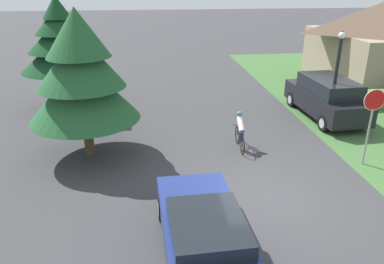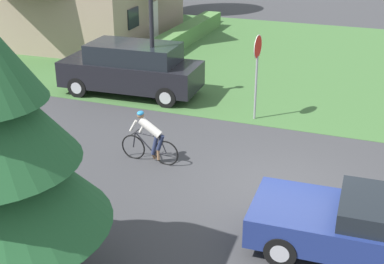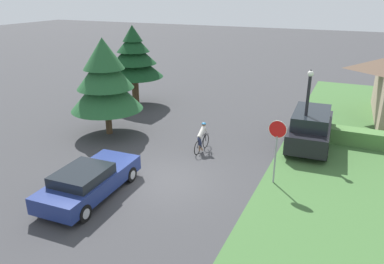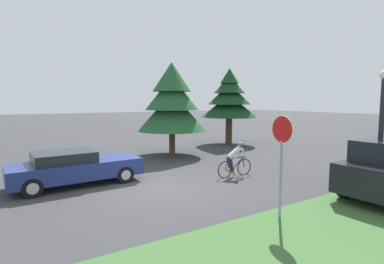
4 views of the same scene
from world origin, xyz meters
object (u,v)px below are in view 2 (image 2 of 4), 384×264
(street_lamp, at_px, (152,33))
(sedan_left_lane, at_px, (374,228))
(cyclist, at_px, (150,138))
(parked_suv_right, at_px, (132,69))
(stop_sign, at_px, (257,60))

(street_lamp, bearing_deg, sedan_left_lane, -131.15)
(sedan_left_lane, bearing_deg, cyclist, -23.25)
(parked_suv_right, height_order, street_lamp, street_lamp)
(sedan_left_lane, xyz_separation_m, parked_suv_right, (7.08, 8.81, 0.31))
(cyclist, bearing_deg, street_lamp, -64.03)
(parked_suv_right, bearing_deg, cyclist, 118.94)
(cyclist, bearing_deg, sedan_left_lane, 161.08)
(parked_suv_right, distance_m, street_lamp, 1.70)
(cyclist, relative_size, stop_sign, 0.62)
(sedan_left_lane, bearing_deg, parked_suv_right, -40.82)
(sedan_left_lane, relative_size, street_lamp, 1.14)
(stop_sign, bearing_deg, cyclist, -21.17)
(sedan_left_lane, bearing_deg, stop_sign, -59.48)
(stop_sign, distance_m, street_lamp, 3.93)
(parked_suv_right, height_order, stop_sign, stop_sign)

